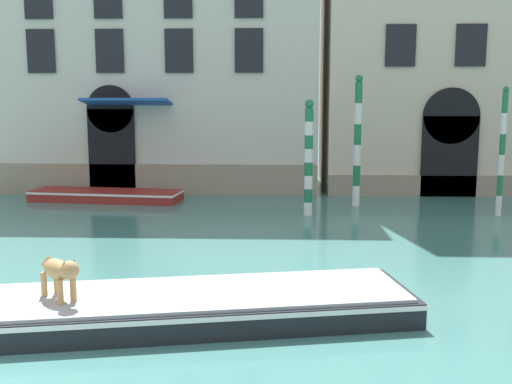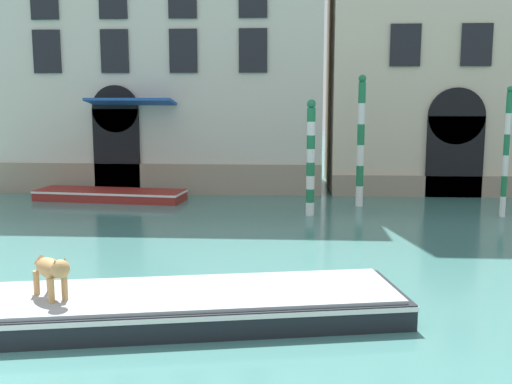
% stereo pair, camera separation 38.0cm
% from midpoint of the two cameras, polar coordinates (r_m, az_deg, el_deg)
% --- Properties ---
extents(palazzo_left, '(13.52, 7.40, 12.20)m').
position_cam_midpoint_polar(palazzo_left, '(27.14, -8.25, 13.63)').
color(palazzo_left, beige).
rests_on(palazzo_left, ground_plane).
extents(palazzo_right, '(13.21, 6.13, 14.85)m').
position_cam_midpoint_polar(palazzo_right, '(28.02, 21.70, 15.68)').
color(palazzo_right, beige).
rests_on(palazzo_right, ground_plane).
extents(boat_foreground, '(9.21, 3.74, 0.51)m').
position_cam_midpoint_polar(boat_foreground, '(10.61, -9.48, -10.70)').
color(boat_foreground, black).
rests_on(boat_foreground, ground_plane).
extents(dog_on_deck, '(0.89, 0.85, 0.75)m').
position_cam_midpoint_polar(dog_on_deck, '(10.49, -17.91, -7.06)').
color(dog_on_deck, tan).
rests_on(dog_on_deck, boat_foreground).
extents(boat_moored_near_palazzo, '(5.77, 2.19, 0.40)m').
position_cam_midpoint_polar(boat_moored_near_palazzo, '(23.20, -13.25, -0.25)').
color(boat_moored_near_palazzo, maroon).
rests_on(boat_moored_near_palazzo, ground_plane).
extents(mooring_pole_0, '(0.29, 0.29, 3.78)m').
position_cam_midpoint_polar(mooring_pole_0, '(19.53, 5.78, 3.28)').
color(mooring_pole_0, white).
rests_on(mooring_pole_0, ground_plane).
extents(mooring_pole_1, '(0.19, 0.19, 4.19)m').
position_cam_midpoint_polar(mooring_pole_1, '(20.86, 23.20, 3.52)').
color(mooring_pole_1, white).
rests_on(mooring_pole_1, ground_plane).
extents(mooring_pole_2, '(0.27, 0.27, 4.62)m').
position_cam_midpoint_polar(mooring_pole_2, '(21.44, 10.45, 4.81)').
color(mooring_pole_2, white).
rests_on(mooring_pole_2, ground_plane).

